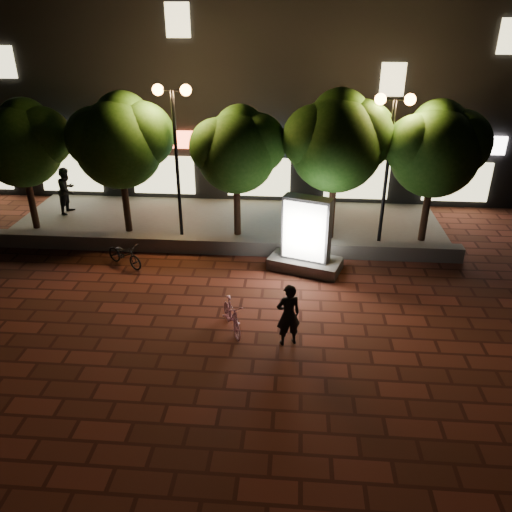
# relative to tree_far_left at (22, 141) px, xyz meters

# --- Properties ---
(ground) EXTENTS (80.00, 80.00, 0.00)m
(ground) POSITION_rel_tree_far_left_xyz_m (6.95, -5.46, -3.29)
(ground) COLOR maroon
(ground) RESTS_ON ground
(retaining_wall) EXTENTS (16.00, 0.45, 0.50)m
(retaining_wall) POSITION_rel_tree_far_left_xyz_m (6.95, -1.46, -3.04)
(retaining_wall) COLOR #5F5D58
(retaining_wall) RESTS_ON ground
(sidewalk) EXTENTS (16.00, 5.00, 0.08)m
(sidewalk) POSITION_rel_tree_far_left_xyz_m (6.95, 1.04, -3.25)
(sidewalk) COLOR #5F5D58
(sidewalk) RESTS_ON ground
(building_block) EXTENTS (28.00, 8.12, 11.30)m
(building_block) POSITION_rel_tree_far_left_xyz_m (6.94, 7.53, 1.70)
(building_block) COLOR black
(building_block) RESTS_ON ground
(tree_far_left) EXTENTS (3.36, 2.80, 4.63)m
(tree_far_left) POSITION_rel_tree_far_left_xyz_m (0.00, 0.00, 0.00)
(tree_far_left) COLOR black
(tree_far_left) RESTS_ON sidewalk
(tree_left) EXTENTS (3.60, 3.00, 4.89)m
(tree_left) POSITION_rel_tree_far_left_xyz_m (3.50, 0.00, 0.15)
(tree_left) COLOR black
(tree_left) RESTS_ON sidewalk
(tree_mid) EXTENTS (3.24, 2.70, 4.50)m
(tree_mid) POSITION_rel_tree_far_left_xyz_m (7.50, -0.00, -0.08)
(tree_mid) COLOR black
(tree_mid) RESTS_ON sidewalk
(tree_right) EXTENTS (3.72, 3.10, 5.07)m
(tree_right) POSITION_rel_tree_far_left_xyz_m (10.80, 0.00, 0.27)
(tree_right) COLOR black
(tree_right) RESTS_ON sidewalk
(tree_far_right) EXTENTS (3.48, 2.90, 4.76)m
(tree_far_right) POSITION_rel_tree_far_left_xyz_m (14.00, 0.00, 0.08)
(tree_far_right) COLOR black
(tree_far_right) RESTS_ON sidewalk
(street_lamp_left) EXTENTS (1.26, 0.36, 5.18)m
(street_lamp_left) POSITION_rel_tree_far_left_xyz_m (5.45, -0.26, 0.74)
(street_lamp_left) COLOR black
(street_lamp_left) RESTS_ON sidewalk
(street_lamp_right) EXTENTS (1.26, 0.36, 4.98)m
(street_lamp_right) POSITION_rel_tree_far_left_xyz_m (12.45, -0.26, 0.60)
(street_lamp_right) COLOR black
(street_lamp_right) RESTS_ON sidewalk
(ad_kiosk) EXTENTS (2.44, 1.74, 2.39)m
(ad_kiosk) POSITION_rel_tree_far_left_xyz_m (9.85, -2.44, -2.33)
(ad_kiosk) COLOR #5F5D58
(ad_kiosk) RESTS_ON ground
(scooter_pink) EXTENTS (0.95, 1.50, 0.87)m
(scooter_pink) POSITION_rel_tree_far_left_xyz_m (7.97, -6.00, -2.86)
(scooter_pink) COLOR pink
(scooter_pink) RESTS_ON ground
(rider) EXTENTS (0.70, 0.57, 1.65)m
(rider) POSITION_rel_tree_far_left_xyz_m (9.40, -6.44, -2.47)
(rider) COLOR black
(rider) RESTS_ON ground
(scooter_parked) EXTENTS (1.55, 1.23, 0.79)m
(scooter_parked) POSITION_rel_tree_far_left_xyz_m (4.14, -2.67, -2.90)
(scooter_parked) COLOR black
(scooter_parked) RESTS_ON ground
(pedestrian) EXTENTS (0.79, 0.96, 1.82)m
(pedestrian) POSITION_rel_tree_far_left_xyz_m (0.57, 1.56, -2.30)
(pedestrian) COLOR black
(pedestrian) RESTS_ON sidewalk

